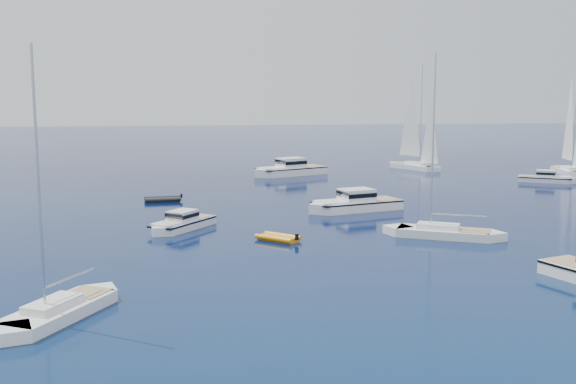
% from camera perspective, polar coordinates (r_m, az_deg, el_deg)
% --- Properties ---
extents(ground, '(400.00, 400.00, 0.00)m').
position_cam_1_polar(ground, '(46.62, 7.84, -6.01)').
color(ground, '#08264B').
rests_on(ground, ground).
extents(motor_cruiser_left, '(6.57, 7.78, 2.06)m').
position_cam_1_polar(motor_cruiser_left, '(58.33, -8.97, -3.12)').
color(motor_cruiser_left, silver).
rests_on(motor_cruiser_left, ground).
extents(motor_cruiser_centre, '(10.99, 6.12, 2.76)m').
position_cam_1_polar(motor_cruiser_centre, '(67.00, 5.62, -1.57)').
color(motor_cruiser_centre, white).
rests_on(motor_cruiser_centre, ground).
extents(motor_cruiser_far_r, '(7.83, 5.90, 2.02)m').
position_cam_1_polar(motor_cruiser_far_r, '(94.02, 20.95, 0.77)').
color(motor_cruiser_far_r, silver).
rests_on(motor_cruiser_far_r, ground).
extents(motor_cruiser_distant, '(12.34, 8.29, 3.13)m').
position_cam_1_polar(motor_cruiser_distant, '(95.35, 0.13, 1.43)').
color(motor_cruiser_distant, white).
rests_on(motor_cruiser_distant, ground).
extents(sailboat_fore, '(6.88, 9.81, 14.37)m').
position_cam_1_polar(sailboat_fore, '(37.48, -18.74, -9.97)').
color(sailboat_fore, white).
rests_on(sailboat_fore, ground).
extents(sailboat_mid_r, '(10.39, 7.11, 15.16)m').
position_cam_1_polar(sailboat_mid_r, '(55.94, 12.94, -3.73)').
color(sailboat_mid_r, white).
rests_on(sailboat_mid_r, ground).
extents(sailboat_sails_r, '(7.64, 11.15, 16.26)m').
position_cam_1_polar(sailboat_sails_r, '(104.99, 10.59, 1.92)').
color(sailboat_sails_r, white).
rests_on(sailboat_sails_r, ground).
extents(sailboat_sails_far, '(4.73, 11.11, 15.84)m').
position_cam_1_polar(sailboat_sails_far, '(104.96, 22.58, 1.42)').
color(sailboat_sails_far, white).
rests_on(sailboat_sails_far, ground).
extents(tender_yellow, '(3.95, 3.87, 0.95)m').
position_cam_1_polar(tender_yellow, '(53.27, -0.85, -4.12)').
color(tender_yellow, orange).
rests_on(tender_yellow, ground).
extents(tender_grey_far, '(4.21, 2.56, 0.95)m').
position_cam_1_polar(tender_grey_far, '(73.59, -10.52, -0.78)').
color(tender_grey_far, black).
rests_on(tender_grey_far, ground).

